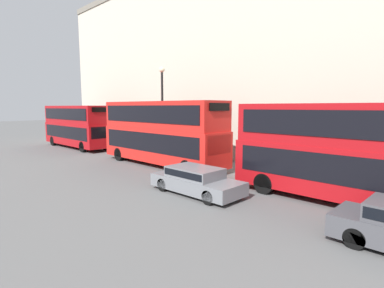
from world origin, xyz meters
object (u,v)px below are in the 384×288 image
Objects in this scene: bus_leading at (367,151)px; bus_second_in_queue at (161,130)px; car_hatchback at (196,180)px; bus_third_in_queue at (77,125)px.

bus_second_in_queue is at bearing 90.00° from bus_leading.
bus_third_in_queue is at bearing 80.33° from car_hatchback.
car_hatchback is at bearing 118.12° from bus_leading.
bus_second_in_queue reaches higher than bus_third_in_queue.
bus_second_in_queue reaches higher than car_hatchback.
car_hatchback is (-3.40, -19.96, -1.67)m from bus_third_in_queue.
bus_leading is at bearing -61.88° from car_hatchback.
bus_second_in_queue is 7.68m from car_hatchback.
car_hatchback is at bearing -99.67° from bus_third_in_queue.
bus_third_in_queue is (0.00, 13.32, -0.14)m from bus_second_in_queue.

